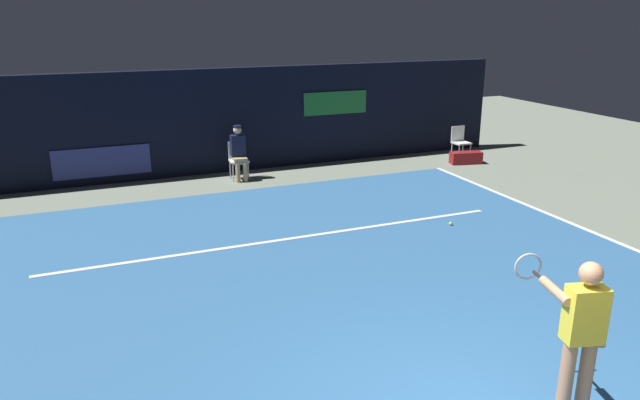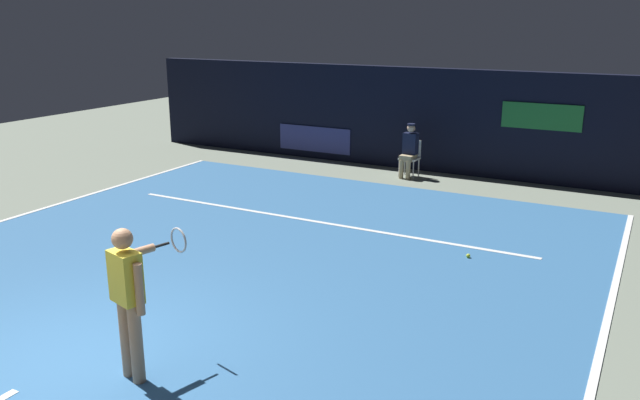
{
  "view_description": "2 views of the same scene",
  "coord_description": "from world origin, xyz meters",
  "px_view_note": "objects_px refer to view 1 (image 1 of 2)",
  "views": [
    {
      "loc": [
        -3.31,
        -3.62,
        3.91
      ],
      "look_at": [
        0.41,
        5.35,
        0.86
      ],
      "focal_mm": 33.67,
      "sensor_mm": 36.0,
      "label": 1
    },
    {
      "loc": [
        5.63,
        -4.41,
        3.8
      ],
      "look_at": [
        0.66,
        4.86,
        0.79
      ],
      "focal_mm": 35.92,
      "sensor_mm": 36.0,
      "label": 2
    }
  ],
  "objects_px": {
    "tennis_player": "(580,333)",
    "equipment_bag": "(466,158)",
    "courtside_chair_near": "(460,140)",
    "line_judge_on_chair": "(239,152)",
    "tennis_ball": "(451,224)"
  },
  "relations": [
    {
      "from": "tennis_player",
      "to": "equipment_bag",
      "type": "relative_size",
      "value": 2.06
    },
    {
      "from": "equipment_bag",
      "to": "courtside_chair_near",
      "type": "bearing_deg",
      "value": 83.14
    },
    {
      "from": "equipment_bag",
      "to": "line_judge_on_chair",
      "type": "bearing_deg",
      "value": -174.93
    },
    {
      "from": "tennis_player",
      "to": "tennis_ball",
      "type": "height_order",
      "value": "tennis_player"
    },
    {
      "from": "tennis_ball",
      "to": "line_judge_on_chair",
      "type": "bearing_deg",
      "value": 120.65
    },
    {
      "from": "tennis_player",
      "to": "line_judge_on_chair",
      "type": "relative_size",
      "value": 1.31
    },
    {
      "from": "equipment_bag",
      "to": "tennis_ball",
      "type": "bearing_deg",
      "value": -116.24
    },
    {
      "from": "courtside_chair_near",
      "to": "tennis_ball",
      "type": "bearing_deg",
      "value": -126.53
    },
    {
      "from": "courtside_chair_near",
      "to": "equipment_bag",
      "type": "relative_size",
      "value": 1.05
    },
    {
      "from": "line_judge_on_chair",
      "to": "tennis_ball",
      "type": "height_order",
      "value": "line_judge_on_chair"
    },
    {
      "from": "courtside_chair_near",
      "to": "tennis_ball",
      "type": "height_order",
      "value": "courtside_chair_near"
    },
    {
      "from": "tennis_player",
      "to": "courtside_chair_near",
      "type": "bearing_deg",
      "value": 60.35
    },
    {
      "from": "tennis_player",
      "to": "line_judge_on_chair",
      "type": "bearing_deg",
      "value": 93.6
    },
    {
      "from": "line_judge_on_chair",
      "to": "courtside_chair_near",
      "type": "xyz_separation_m",
      "value": [
        6.27,
        -0.17,
        -0.18
      ]
    },
    {
      "from": "line_judge_on_chair",
      "to": "tennis_ball",
      "type": "xyz_separation_m",
      "value": [
        2.84,
        -4.8,
        -0.64
      ]
    }
  ]
}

